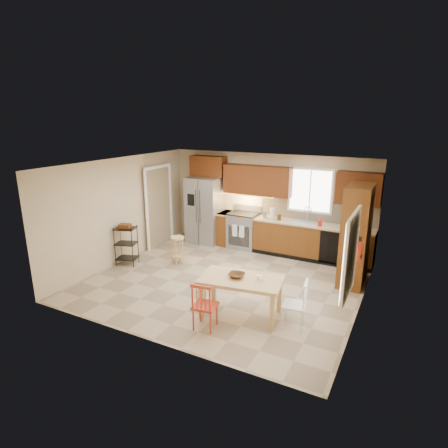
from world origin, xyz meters
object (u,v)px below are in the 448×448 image
at_px(table_bowl, 237,278).
at_px(bar_stool, 178,250).
at_px(table_jar, 260,279).
at_px(soap_bottle, 320,222).
at_px(fire_extinguisher, 358,251).
at_px(pantry, 356,236).
at_px(chair_white, 294,304).
at_px(dining_table, 241,297).
at_px(utility_cart, 126,245).
at_px(refrigerator, 205,210).
at_px(chair_red, 205,305).
at_px(range_stove, 244,231).

xyz_separation_m(table_bowl, bar_stool, (-2.26, 1.49, -0.36)).
distance_m(table_jar, bar_stool, 3.03).
distance_m(soap_bottle, fire_extinguisher, 2.27).
relative_size(table_jar, bar_stool, 0.16).
height_order(pantry, chair_white, pantry).
xyz_separation_m(dining_table, utility_cart, (-3.40, 0.90, 0.13)).
xyz_separation_m(fire_extinguisher, bar_stool, (-4.08, 0.23, -0.76)).
xyz_separation_m(soap_bottle, utility_cart, (-3.98, -2.31, -0.52)).
distance_m(dining_table, bar_stool, 2.78).
bearing_deg(bar_stool, refrigerator, 76.78).
bearing_deg(soap_bottle, pantry, -43.45).
bearing_deg(table_jar, refrigerator, 132.83).
distance_m(refrigerator, table_bowl, 4.10).
bearing_deg(bar_stool, utility_cart, -172.32).
height_order(fire_extinguisher, chair_white, fire_extinguisher).
bearing_deg(chair_red, fire_extinguisher, 34.00).
height_order(refrigerator, table_jar, refrigerator).
relative_size(dining_table, chair_red, 1.70).
bearing_deg(fire_extinguisher, chair_white, -122.67).
xyz_separation_m(fire_extinguisher, utility_cart, (-5.13, -0.36, -0.63)).
relative_size(soap_bottle, table_jar, 1.74).
distance_m(range_stove, pantry, 3.19).
bearing_deg(table_bowl, pantry, 55.05).
relative_size(chair_white, utility_cart, 0.88).
bearing_deg(chair_red, soap_bottle, 67.91).
distance_m(fire_extinguisher, chair_red, 2.90).
height_order(soap_bottle, chair_white, soap_bottle).
bearing_deg(chair_red, table_jar, 39.60).
bearing_deg(range_stove, utility_cart, -129.16).
bearing_deg(chair_red, dining_table, 53.09).
bearing_deg(table_bowl, dining_table, 0.00).
distance_m(bar_stool, utility_cart, 1.21).
bearing_deg(soap_bottle, chair_white, -83.23).
distance_m(refrigerator, fire_extinguisher, 4.76).
distance_m(fire_extinguisher, table_jar, 1.87).
bearing_deg(chair_white, utility_cart, 70.36).
xyz_separation_m(range_stove, utility_cart, (-1.95, -2.39, 0.01)).
xyz_separation_m(soap_bottle, table_jar, (-0.26, -3.12, -0.27)).
height_order(pantry, fire_extinguisher, pantry).
relative_size(chair_red, table_bowl, 2.90).
distance_m(range_stove, table_bowl, 3.57).
height_order(soap_bottle, fire_extinguisher, fire_extinguisher).
distance_m(soap_bottle, bar_stool, 3.46).
bearing_deg(bar_stool, table_jar, -49.18).
relative_size(range_stove, table_bowl, 3.20).
xyz_separation_m(range_stove, fire_extinguisher, (3.18, -2.04, 0.64)).
height_order(dining_table, chair_white, chair_white).
bearing_deg(pantry, chair_red, -122.36).
bearing_deg(utility_cart, bar_stool, 11.57).
height_order(chair_red, bar_stool, chair_red).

